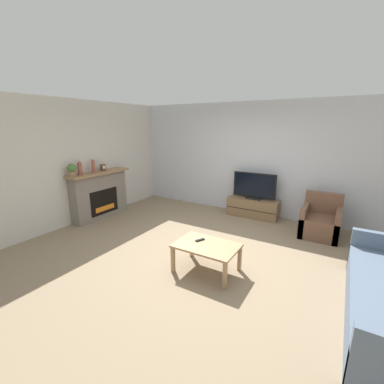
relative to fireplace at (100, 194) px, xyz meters
name	(u,v)px	position (x,y,z in m)	size (l,w,h in m)	color
ground_plane	(207,250)	(3.01, -0.20, -0.56)	(24.00, 24.00, 0.00)	#89755B
wall_back	(254,159)	(3.01, 2.17, 0.79)	(12.00, 0.06, 2.70)	silver
wall_left	(84,162)	(-0.18, -0.20, 0.79)	(0.06, 12.00, 2.70)	beige
fireplace	(100,194)	(0.00, 0.00, 0.00)	(0.42, 1.53, 1.11)	slate
mantel_vase_left	(80,168)	(0.02, -0.46, 0.68)	(0.10, 0.10, 0.30)	#994C3D
mantel_vase_centre_left	(93,166)	(0.02, -0.11, 0.69)	(0.08, 0.08, 0.30)	#994C3D
mantel_clock	(103,168)	(0.02, 0.15, 0.62)	(0.08, 0.11, 0.15)	brown
potted_plant	(72,169)	(0.02, -0.65, 0.69)	(0.18, 0.18, 0.27)	#936B4C
tv_stand	(253,208)	(3.14, 1.90, -0.34)	(1.20, 0.41, 0.44)	brown
tv	(254,187)	(3.14, 1.90, 0.18)	(1.02, 0.18, 0.63)	black
armchair	(320,222)	(4.64, 1.53, -0.29)	(0.70, 0.76, 0.83)	brown
coffee_table	(207,248)	(3.31, -0.81, -0.19)	(0.93, 0.63, 0.43)	#A37F56
remote	(200,240)	(3.16, -0.74, -0.12)	(0.10, 0.15, 0.02)	black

